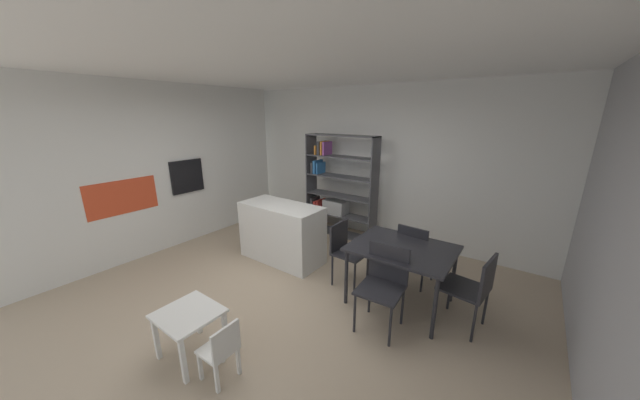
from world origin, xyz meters
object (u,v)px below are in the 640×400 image
object	(u,v)px
built_in_oven	(187,176)
child_table	(189,320)
dining_table	(402,252)
dining_chair_far	(415,249)
child_chair_right	(221,349)
dining_chair_window_side	(474,286)
kitchen_island	(282,232)
dining_chair_island_side	(345,247)
dining_chair_near	(384,279)
open_bookshelf	(335,191)

from	to	relation	value
built_in_oven	child_table	world-z (taller)	built_in_oven
dining_table	dining_chair_far	size ratio (longest dim) A/B	1.34
child_chair_right	dining_chair_window_side	distance (m)	2.57
child_chair_right	dining_chair_window_side	size ratio (longest dim) A/B	0.66
kitchen_island	dining_table	size ratio (longest dim) A/B	1.13
kitchen_island	dining_chair_window_side	xyz separation A→B (m)	(2.77, -0.02, 0.07)
dining_table	dining_chair_window_side	world-z (taller)	dining_chair_window_side
built_in_oven	dining_table	distance (m)	3.91
dining_chair_window_side	dining_chair_island_side	world-z (taller)	dining_chair_window_side
dining_chair_window_side	dining_chair_island_side	bearing A→B (deg)	-82.54
built_in_oven	dining_chair_near	bearing A→B (deg)	-1.64
child_chair_right	dining_table	distance (m)	2.19
open_bookshelf	dining_table	size ratio (longest dim) A/B	1.63
child_chair_right	dining_chair_near	size ratio (longest dim) A/B	0.63
kitchen_island	dining_chair_far	bearing A→B (deg)	13.89
built_in_oven	dining_chair_window_side	bearing A→B (deg)	4.44
dining_chair_near	dining_chair_window_side	bearing A→B (deg)	26.54
kitchen_island	child_table	bearing A→B (deg)	-71.42
dining_chair_window_side	kitchen_island	bearing A→B (deg)	-82.45
built_in_oven	child_chair_right	bearing A→B (deg)	-28.08
child_table	dining_chair_window_side	bearing A→B (deg)	43.47
dining_chair_near	dining_chair_island_side	xyz separation A→B (m)	(-0.79, 0.49, -0.03)
child_table	dining_chair_far	size ratio (longest dim) A/B	0.63
built_in_oven	open_bookshelf	distance (m)	2.69
open_bookshelf	dining_chair_window_side	distance (m)	3.11
built_in_oven	dining_chair_near	distance (m)	3.90
dining_chair_near	dining_chair_island_side	distance (m)	0.92
dining_chair_near	dining_chair_far	xyz separation A→B (m)	(0.00, 0.98, -0.02)
dining_table	dining_chair_window_side	distance (m)	0.81
built_in_oven	dining_chair_window_side	size ratio (longest dim) A/B	0.67
child_table	child_chair_right	world-z (taller)	child_chair_right
dining_chair_window_side	dining_chair_island_side	size ratio (longest dim) A/B	1.01
child_chair_right	dining_chair_far	xyz separation A→B (m)	(0.81, 2.49, 0.21)
dining_chair_far	dining_chair_island_side	world-z (taller)	dining_chair_far
open_bookshelf	kitchen_island	bearing A→B (deg)	-91.92
kitchen_island	open_bookshelf	distance (m)	1.50
child_table	dining_table	distance (m)	2.39
dining_table	dining_chair_near	bearing A→B (deg)	-90.77
built_in_oven	kitchen_island	bearing A→B (deg)	11.49
kitchen_island	open_bookshelf	size ratio (longest dim) A/B	0.69
open_bookshelf	dining_table	distance (m)	2.41
dining_table	dining_chair_window_side	xyz separation A→B (m)	(0.80, -0.01, -0.15)
child_table	dining_chair_far	distance (m)	2.81
dining_chair_island_side	built_in_oven	bearing A→B (deg)	98.31
child_table	dining_chair_island_side	xyz separation A→B (m)	(0.50, 2.00, 0.12)
child_chair_right	child_table	bearing A→B (deg)	-91.17
child_table	dining_chair_far	world-z (taller)	dining_chair_far
built_in_oven	open_bookshelf	xyz separation A→B (m)	(1.94, 1.83, -0.35)
child_chair_right	kitchen_island	bearing A→B (deg)	-151.47
kitchen_island	dining_table	bearing A→B (deg)	-0.26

